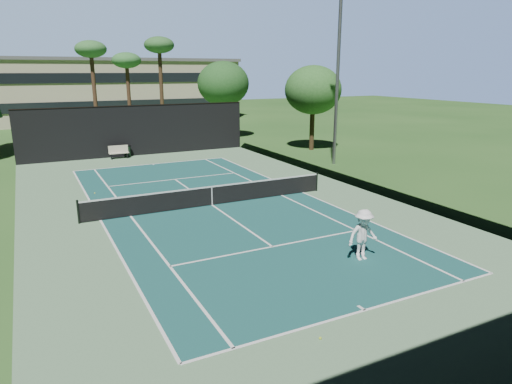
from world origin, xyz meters
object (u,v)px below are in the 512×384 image
Objects in this scene: tennis_net at (212,195)px; tennis_ball_b at (135,199)px; tennis_ball_a at (320,338)px; park_bench at (119,152)px; tennis_ball_d at (95,193)px; trash_bin at (127,151)px; tennis_ball_c at (248,186)px; player at (363,235)px.

tennis_net is 190.14× the size of tennis_ball_b.
tennis_ball_a is (-1.96, -12.50, -0.52)m from tennis_net.
tennis_ball_a is at bearing -90.39° from park_bench.
tennis_ball_d is 0.05× the size of park_bench.
trash_bin is (2.24, 12.82, 0.44)m from tennis_ball_b.
tennis_ball_a is 27.82m from park_bench.
tennis_ball_b is at bearing -99.90° from trash_bin.
tennis_ball_c is 0.04× the size of park_bench.
tennis_net is at bearing -45.41° from tennis_ball_d.
tennis_net is at bearing 81.08° from tennis_ball_a.
tennis_ball_b reaches higher than tennis_ball_c.
player reaches higher than trash_bin.
tennis_ball_b is at bearing -52.10° from tennis_ball_d.
trash_bin reaches higher than tennis_ball_c.
park_bench is (-4.11, 24.22, -0.40)m from player.
tennis_ball_d is (-8.41, 2.31, 0.01)m from tennis_ball_c.
tennis_ball_d is at bearing -107.68° from park_bench.
player reaches higher than park_bench.
tennis_net is 6.81× the size of player.
player reaches higher than tennis_net.
park_bench is at bearing 89.61° from tennis_ball_a.
tennis_ball_a is 16.20m from tennis_ball_c.
tennis_ball_b is at bearing -96.85° from park_bench.
tennis_net is 12.67m from tennis_ball_a.
trash_bin reaches higher than tennis_ball_d.
tennis_net is 177.52× the size of tennis_ball_d.
tennis_ball_b is (-5.61, 11.75, -0.91)m from player.
tennis_net is at bearing 108.44° from player.
tennis_ball_b is 6.65m from tennis_ball_c.
park_bench is (-1.77, 15.31, -0.01)m from tennis_net.
tennis_ball_d is at bearing 134.59° from tennis_net.
tennis_ball_a is at bearing -109.25° from tennis_ball_c.
tennis_net reaches higher than tennis_ball_a.
park_bench reaches higher than tennis_ball_a.
player is 27.92× the size of tennis_ball_b.
trash_bin is (0.93, 28.17, 0.44)m from tennis_ball_a.
tennis_ball_a is 0.08× the size of trash_bin.
tennis_ball_a reaches higher than tennis_ball_c.
tennis_net is 4.42m from tennis_ball_c.
trash_bin is at bearing 101.57° from player.
tennis_ball_c is 0.80× the size of tennis_ball_d.
tennis_ball_b is (-3.27, 2.84, -0.52)m from tennis_net.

